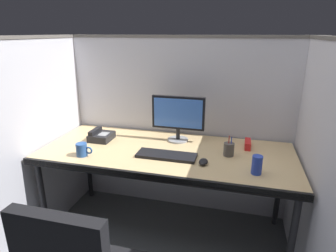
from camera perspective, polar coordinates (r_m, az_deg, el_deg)
name	(u,v)px	position (r m, az deg, el deg)	size (l,w,h in m)	color
cubicle_partition_rear	(179,126)	(2.53, 2.24, -0.05)	(2.21, 0.06, 1.57)	silver
cubicle_partition_left	(44,137)	(2.48, -23.84, -2.10)	(0.06, 1.41, 1.57)	silver
cubicle_partition_right	(313,165)	(2.03, 27.32, -7.04)	(0.06, 1.41, 1.57)	silver
desk	(166,157)	(2.15, -0.42, -6.31)	(1.90, 0.80, 0.74)	tan
monitor_center	(178,116)	(2.27, 2.07, 2.13)	(0.43, 0.17, 0.37)	gray
keyboard_main	(166,155)	(2.03, -0.31, -5.98)	(0.43, 0.15, 0.02)	black
computer_mouse	(203,162)	(1.94, 7.20, -7.21)	(0.06, 0.10, 0.04)	black
desk_phone	(101,136)	(2.40, -13.45, -1.99)	(0.17, 0.19, 0.09)	black
red_stapler	(248,144)	(2.27, 15.87, -3.55)	(0.04, 0.15, 0.06)	red
soda_can	(257,165)	(1.87, 17.59, -7.53)	(0.07, 0.07, 0.12)	#263FB2
coffee_mug	(82,150)	(2.13, -17.04, -4.61)	(0.13, 0.08, 0.09)	#264C8C
pen_cup	(229,149)	(2.09, 12.24, -4.64)	(0.08, 0.08, 0.15)	#4C4742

